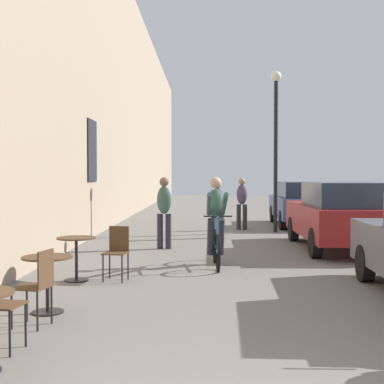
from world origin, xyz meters
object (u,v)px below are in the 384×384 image
object	(u,v)px
cafe_chair_mid_toward_street	(38,282)
parked_car_third	(302,203)
pedestrian_near	(164,208)
pedestrian_far	(242,201)
cafe_table_mid	(47,272)
cafe_table_far	(76,249)
street_lamp	(276,130)
cafe_chair_far_toward_street	(117,249)
parked_car_second	(340,215)
cyclist_on_bicycle	(216,224)
pedestrian_mid	(218,206)

from	to	relation	value
cafe_chair_mid_toward_street	parked_car_third	distance (m)	13.45
pedestrian_near	pedestrian_far	xyz separation A→B (m)	(2.15, 4.51, -0.02)
cafe_table_mid	cafe_table_far	distance (m)	2.07
street_lamp	cafe_chair_far_toward_street	bearing A→B (deg)	-115.56
pedestrian_near	parked_car_second	bearing A→B (deg)	-0.41
cafe_chair_far_toward_street	street_lamp	distance (m)	8.78
cafe_chair_mid_toward_street	cafe_chair_far_toward_street	bearing A→B (deg)	80.59
pedestrian_near	street_lamp	world-z (taller)	street_lamp
cafe_table_far	cyclist_on_bicycle	xyz separation A→B (m)	(2.34, 1.52, 0.29)
cyclist_on_bicycle	street_lamp	size ratio (longest dim) A/B	0.36
cafe_chair_far_toward_street	cyclist_on_bicycle	xyz separation A→B (m)	(1.67, 1.45, 0.29)
pedestrian_mid	cafe_table_far	bearing A→B (deg)	-112.19
parked_car_third	cyclist_on_bicycle	bearing A→B (deg)	-110.87
cafe_table_mid	parked_car_third	bearing A→B (deg)	65.64
parked_car_second	cafe_chair_far_toward_street	bearing A→B (deg)	-140.92
pedestrian_far	street_lamp	distance (m)	2.49
cafe_chair_mid_toward_street	cafe_table_far	xyz separation A→B (m)	(-0.20, 2.70, 0.00)
cafe_chair_mid_toward_street	cyclist_on_bicycle	distance (m)	4.74
cafe_table_mid	pedestrian_near	size ratio (longest dim) A/B	0.42
street_lamp	cyclist_on_bicycle	bearing A→B (deg)	-107.63
pedestrian_far	cyclist_on_bicycle	bearing A→B (deg)	-98.05
pedestrian_near	pedestrian_far	bearing A→B (deg)	64.56
cafe_table_mid	cyclist_on_bicycle	distance (m)	4.23
cafe_chair_far_toward_street	pedestrian_mid	world-z (taller)	pedestrian_mid
cafe_table_mid	parked_car_second	xyz separation A→B (m)	(5.17, 5.91, 0.30)
pedestrian_far	street_lamp	bearing A→B (deg)	-37.10
cafe_chair_far_toward_street	street_lamp	xyz separation A→B (m)	(3.62, 7.57, 2.59)
cafe_table_mid	cafe_table_far	xyz separation A→B (m)	(-0.13, 2.07, 0.00)
street_lamp	parked_car_second	size ratio (longest dim) A/B	1.10
cafe_chair_far_toward_street	parked_car_second	distance (m)	5.98
cafe_chair_far_toward_street	pedestrian_mid	xyz separation A→B (m)	(1.81, 6.00, 0.38)
parked_car_third	cafe_chair_mid_toward_street	bearing A→B (deg)	-112.96
pedestrian_near	pedestrian_far	distance (m)	5.00
pedestrian_near	parked_car_second	world-z (taller)	pedestrian_near
cafe_chair_far_toward_street	pedestrian_far	world-z (taller)	pedestrian_far
cafe_chair_mid_toward_street	pedestrian_far	size ratio (longest dim) A/B	0.54
cafe_table_far	pedestrian_far	bearing A→B (deg)	68.45
cafe_table_mid	cafe_chair_far_toward_street	distance (m)	2.21
cafe_table_mid	cafe_chair_mid_toward_street	size ratio (longest dim) A/B	0.81
cafe_chair_far_toward_street	cyclist_on_bicycle	world-z (taller)	cyclist_on_bicycle
cafe_table_mid	parked_car_third	xyz separation A→B (m)	(5.32, 11.75, 0.27)
pedestrian_near	street_lamp	xyz separation A→B (m)	(3.12, 3.78, 2.15)
cyclist_on_bicycle	parked_car_second	world-z (taller)	cyclist_on_bicycle
cafe_chair_far_toward_street	parked_car_second	world-z (taller)	parked_car_second
cafe_table_mid	cafe_chair_mid_toward_street	bearing A→B (deg)	-83.31
cafe_table_mid	street_lamp	bearing A→B (deg)	66.85
cafe_table_far	parked_car_third	distance (m)	11.11
pedestrian_near	street_lamp	distance (m)	5.35
pedestrian_far	cafe_chair_far_toward_street	bearing A→B (deg)	-107.66
cafe_table_mid	pedestrian_far	bearing A→B (deg)	73.08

